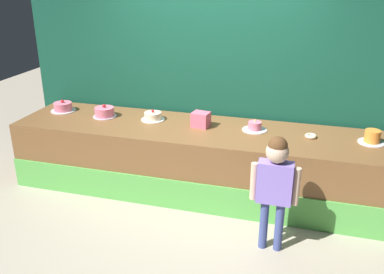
{
  "coord_description": "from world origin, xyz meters",
  "views": [
    {
      "loc": [
        1.18,
        -3.91,
        2.51
      ],
      "look_at": [
        -0.03,
        0.3,
        0.76
      ],
      "focal_mm": 39.51,
      "sensor_mm": 36.0,
      "label": 1
    }
  ],
  "objects": [
    {
      "name": "pink_box",
      "position": [
        0.0,
        0.57,
        0.88
      ],
      "size": [
        0.22,
        0.19,
        0.17
      ],
      "primitive_type": "cube",
      "rotation": [
        0.0,
        0.0,
        -0.16
      ],
      "color": "#E96380",
      "rests_on": "stage_platform"
    },
    {
      "name": "cake_far_left",
      "position": [
        -1.87,
        0.65,
        0.85
      ],
      "size": [
        0.32,
        0.32,
        0.15
      ],
      "color": "silver",
      "rests_on": "stage_platform"
    },
    {
      "name": "donut",
      "position": [
        1.24,
        0.56,
        0.81
      ],
      "size": [
        0.13,
        0.13,
        0.04
      ],
      "primitive_type": "torus",
      "color": "beige",
      "rests_on": "stage_platform"
    },
    {
      "name": "cake_center",
      "position": [
        -0.62,
        0.64,
        0.84
      ],
      "size": [
        0.29,
        0.29,
        0.13
      ],
      "color": "white",
      "rests_on": "stage_platform"
    },
    {
      "name": "ground_plane",
      "position": [
        0.0,
        0.0,
        0.0
      ],
      "size": [
        12.0,
        12.0,
        0.0
      ],
      "primitive_type": "plane",
      "color": "#ADA38E"
    },
    {
      "name": "cake_far_right",
      "position": [
        1.87,
        0.59,
        0.86
      ],
      "size": [
        0.28,
        0.28,
        0.14
      ],
      "color": "silver",
      "rests_on": "stage_platform"
    },
    {
      "name": "stage_platform",
      "position": [
        0.0,
        0.5,
        0.4
      ],
      "size": [
        4.39,
        1.03,
        0.79
      ],
      "color": "brown",
      "rests_on": "ground_plane"
    },
    {
      "name": "cake_right",
      "position": [
        0.62,
        0.63,
        0.84
      ],
      "size": [
        0.28,
        0.28,
        0.14
      ],
      "color": "silver",
      "rests_on": "stage_platform"
    },
    {
      "name": "curtain_backdrop",
      "position": [
        0.0,
        1.11,
        1.4
      ],
      "size": [
        4.89,
        0.08,
        2.8
      ],
      "primitive_type": "cube",
      "color": "#144C38",
      "rests_on": "ground_plane"
    },
    {
      "name": "cake_left",
      "position": [
        -1.24,
        0.59,
        0.85
      ],
      "size": [
        0.29,
        0.29,
        0.16
      ],
      "color": "silver",
      "rests_on": "stage_platform"
    },
    {
      "name": "child_figure",
      "position": [
        0.96,
        -0.43,
        0.75
      ],
      "size": [
        0.45,
        0.2,
        1.16
      ],
      "color": "#3F4C8C",
      "rests_on": "ground_plane"
    }
  ]
}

